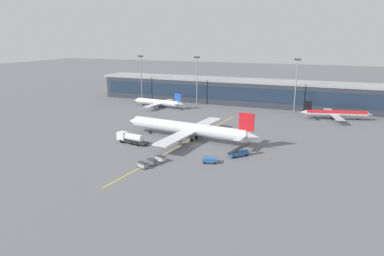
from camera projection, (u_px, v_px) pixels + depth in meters
ground_plane at (197, 144)px, 107.21m from camera, size 700.00×700.00×0.00m
apron_lead_in_line at (188, 141)px, 110.36m from camera, size 8.46×79.61×0.01m
terminal_building at (247, 92)px, 170.73m from camera, size 157.02×16.68×12.11m
main_airliner at (188, 128)px, 111.67m from camera, size 47.80×38.38×10.80m
fuel_tanker at (130, 138)px, 107.96m from camera, size 11.04×3.94×3.25m
belt_loader at (239, 153)px, 96.21m from camera, size 5.46×6.13×3.49m
pushback_tug at (210, 160)px, 91.38m from camera, size 4.31×3.31×1.40m
baggage_cart_0 at (143, 165)px, 87.77m from camera, size 3.00×2.32×1.48m
baggage_cart_1 at (152, 162)px, 90.12m from camera, size 3.00×2.32×1.48m
baggage_cart_2 at (161, 158)px, 92.46m from camera, size 3.00×2.32×1.48m
commuter_jet_far at (158, 102)px, 163.31m from camera, size 27.72×21.98×7.40m
commuter_jet_near at (336, 114)px, 138.89m from camera, size 28.17×22.60×7.41m
apron_light_mast_0 at (296, 81)px, 149.32m from camera, size 2.80×0.50×23.48m
apron_light_mast_1 at (141, 75)px, 177.03m from camera, size 2.80×0.50×23.36m
apron_light_mast_2 at (197, 77)px, 165.94m from camera, size 2.80×0.50×23.47m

